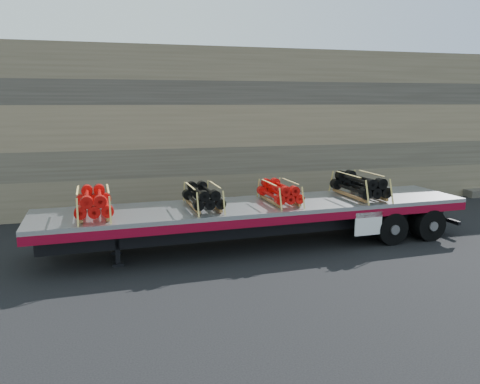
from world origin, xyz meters
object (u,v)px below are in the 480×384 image
object	(u,v)px
bundle_front	(94,203)
bundle_midrear	(280,192)
trailer	(259,225)
bundle_midfront	(203,197)
bundle_rear	(359,186)

from	to	relation	value
bundle_front	bundle_midrear	world-z (taller)	bundle_front
trailer	bundle_midrear	bearing A→B (deg)	-0.00
trailer	bundle_midrear	xyz separation A→B (m)	(0.71, 0.03, 1.05)
bundle_front	bundle_midrear	distance (m)	5.91
bundle_midfront	bundle_rear	world-z (taller)	bundle_rear
bundle_front	bundle_rear	size ratio (longest dim) A/B	0.94
bundle_front	bundle_midfront	distance (m)	3.30
bundle_midfront	bundle_midrear	bearing A→B (deg)	-0.00
bundle_midfront	bundle_midrear	distance (m)	2.61
bundle_front	bundle_midfront	size ratio (longest dim) A/B	1.07
bundle_midrear	bundle_rear	distance (m)	3.03
bundle_midfront	bundle_rear	distance (m)	5.64
bundle_midfront	trailer	bearing A→B (deg)	-0.00
trailer	bundle_midrear	world-z (taller)	bundle_midrear
bundle_midrear	bundle_rear	size ratio (longest dim) A/B	0.84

